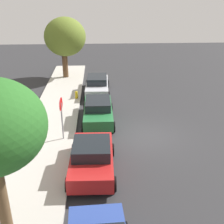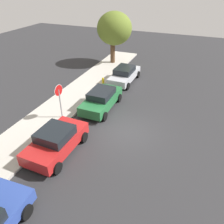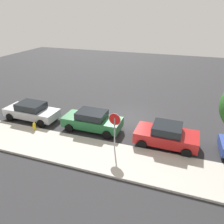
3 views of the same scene
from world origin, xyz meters
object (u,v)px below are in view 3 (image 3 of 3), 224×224
Objects in this scene: stop_sign at (115,125)px; parked_car_silver at (32,111)px; parked_car_green at (92,120)px; fire_hydrant at (35,127)px; parked_car_red at (166,135)px.

stop_sign reaches higher than parked_car_silver.
stop_sign is at bearing 140.66° from parked_car_green.
parked_car_silver is 6.22× the size of fire_hydrant.
stop_sign is 3.65× the size of fire_hydrant.
parked_car_silver is 2.16m from fire_hydrant.
stop_sign is at bearing 165.97° from parked_car_silver.
parked_car_red is 0.91× the size of parked_car_silver.
stop_sign is 0.65× the size of parked_car_red.
fire_hydrant is (9.30, 1.31, -0.41)m from parked_car_red.
stop_sign reaches higher than parked_car_red.
parked_car_red is (-2.99, -1.65, -1.03)m from stop_sign.
parked_car_green is 0.97× the size of parked_car_silver.
parked_car_green is 1.07× the size of parked_car_red.
stop_sign is at bearing 176.95° from fire_hydrant.
parked_car_red is at bearing -151.21° from stop_sign.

